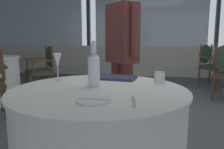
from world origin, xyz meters
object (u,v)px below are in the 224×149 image
(diner_person_0, at_px, (122,50))
(menu_book, at_px, (115,77))
(dining_chair_0_0, at_px, (44,66))
(dining_chair_1_2, at_px, (210,62))
(water_bottle, at_px, (94,68))
(wine_glass, at_px, (57,61))
(water_tumbler, at_px, (160,77))
(side_plate, at_px, (94,100))

(diner_person_0, bearing_deg, menu_book, 48.73)
(dining_chair_0_0, distance_m, dining_chair_1_2, 3.60)
(water_bottle, relative_size, dining_chair_1_2, 0.34)
(menu_book, distance_m, dining_chair_0_0, 2.84)
(wine_glass, bearing_deg, water_bottle, -26.46)
(water_bottle, height_order, wine_glass, water_bottle)
(water_tumbler, relative_size, dining_chair_1_2, 0.09)
(water_tumbler, distance_m, menu_book, 0.37)
(dining_chair_1_2, xyz_separation_m, diner_person_0, (-1.60, -2.97, 0.42))
(wine_glass, relative_size, menu_book, 0.66)
(side_plate, relative_size, dining_chair_0_0, 0.20)
(menu_book, xyz_separation_m, dining_chair_1_2, (1.57, 3.60, -0.23))
(wine_glass, bearing_deg, diner_person_0, 61.92)
(dining_chair_1_2, bearing_deg, water_bottle, -67.68)
(water_bottle, distance_m, menu_book, 0.35)
(water_tumbler, bearing_deg, menu_book, 161.06)
(water_bottle, relative_size, water_tumbler, 3.71)
(side_plate, distance_m, dining_chair_0_0, 3.41)
(side_plate, bearing_deg, water_bottle, 104.30)
(water_bottle, relative_size, diner_person_0, 0.19)
(wine_glass, height_order, dining_chair_0_0, wine_glass)
(side_plate, distance_m, wine_glass, 0.71)
(dining_chair_1_2, bearing_deg, water_tumbler, -62.67)
(water_tumbler, bearing_deg, diner_person_0, 116.97)
(water_bottle, relative_size, wine_glass, 1.45)
(dining_chair_0_0, bearing_deg, water_bottle, 81.80)
(diner_person_0, bearing_deg, dining_chair_1_2, -162.33)
(side_plate, height_order, water_bottle, water_bottle)
(side_plate, bearing_deg, dining_chair_1_2, 69.74)
(side_plate, relative_size, wine_glass, 0.86)
(wine_glass, height_order, dining_chair_1_2, wine_glass)
(water_tumbler, bearing_deg, side_plate, -122.35)
(water_tumbler, xyz_separation_m, diner_person_0, (-0.38, 0.75, 0.16))
(water_bottle, relative_size, dining_chair_0_0, 0.34)
(menu_book, bearing_deg, side_plate, -82.88)
(water_bottle, xyz_separation_m, dining_chair_1_2, (1.68, 3.91, -0.34))
(wine_glass, bearing_deg, dining_chair_0_0, 118.92)
(side_plate, height_order, diner_person_0, diner_person_0)
(water_bottle, distance_m, dining_chair_1_2, 4.27)
(water_tumbler, bearing_deg, water_bottle, -157.25)
(side_plate, bearing_deg, menu_book, 89.47)
(menu_book, bearing_deg, diner_person_0, 100.34)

